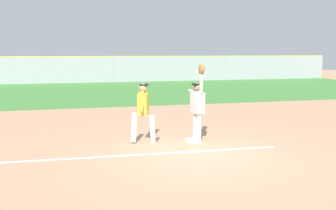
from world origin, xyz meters
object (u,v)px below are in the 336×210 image
at_px(runner, 143,109).
at_px(baseball, 198,72).
at_px(first_base, 193,141).
at_px(parked_car_white, 103,72).
at_px(parked_car_silver, 163,71).
at_px(fielder, 198,104).
at_px(parked_car_tan, 53,73).

xyz_separation_m(runner, baseball, (1.56, -0.23, 1.04)).
height_order(first_base, baseball, baseball).
distance_m(parked_car_white, parked_car_silver, 5.73).
xyz_separation_m(runner, parked_car_silver, (6.23, 24.83, -0.32)).
height_order(parked_car_white, parked_car_silver, same).
bearing_deg(first_base, fielder, 1.85).
height_order(baseball, parked_car_tan, baseball).
distance_m(fielder, parked_car_tan, 25.71).
relative_size(first_base, fielder, 0.17).
height_order(parked_car_tan, parked_car_silver, same).
distance_m(runner, parked_car_white, 25.32).
height_order(parked_car_tan, parked_car_white, same).
relative_size(runner, parked_car_white, 0.37).
distance_m(first_base, fielder, 1.09).
bearing_deg(baseball, parked_car_tan, 102.54).
height_order(first_base, parked_car_tan, parked_car_tan).
bearing_deg(fielder, runner, -16.59).
relative_size(first_base, parked_car_silver, 0.09).
bearing_deg(parked_car_white, runner, -97.96).
xyz_separation_m(runner, parked_car_white, (0.52, 25.31, -0.32)).
bearing_deg(fielder, parked_car_white, -96.58).
height_order(first_base, parked_car_silver, parked_car_silver).
distance_m(baseball, parked_car_tan, 25.77).
relative_size(fielder, runner, 1.33).
xyz_separation_m(parked_car_tan, parked_car_white, (4.55, 0.43, 0.00)).
bearing_deg(fielder, parked_car_tan, -86.36).
xyz_separation_m(first_base, parked_car_tan, (-5.46, 25.10, 0.63)).
xyz_separation_m(fielder, baseball, (-0.00, -0.02, 0.92)).
bearing_deg(fielder, parked_car_silver, -109.47).
bearing_deg(first_base, parked_car_silver, 79.16).
bearing_deg(parked_car_tan, baseball, -79.68).
bearing_deg(fielder, baseball, 76.62).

